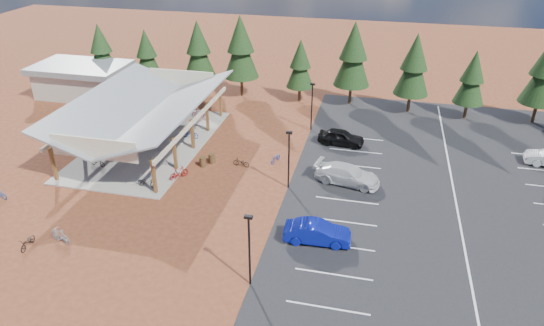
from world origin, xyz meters
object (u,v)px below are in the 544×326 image
at_px(bike_0, 97,162).
at_px(bike_6, 190,133).
at_px(bike_1, 126,149).
at_px(bike_3, 155,108).
at_px(bike_pavilion, 145,108).
at_px(outbuilding, 82,79).
at_px(bike_4, 147,182).
at_px(trash_bin_0, 212,158).
at_px(bike_5, 160,158).
at_px(bike_7, 199,114).
at_px(lamp_post_2, 312,103).
at_px(car_1, 317,232).
at_px(trash_bin_1, 203,162).
at_px(bike_15, 179,173).
at_px(lamp_post_1, 289,156).
at_px(bike_8, 28,242).
at_px(bike_13, 60,236).
at_px(bike_16, 241,162).
at_px(bike_14, 276,158).
at_px(lamp_post_0, 249,246).
at_px(car_4, 341,137).
at_px(bike_2, 141,128).
at_px(car_3, 347,174).

relative_size(bike_0, bike_6, 0.86).
height_order(bike_0, bike_1, bike_1).
xyz_separation_m(bike_3, bike_6, (6.52, -5.69, 0.02)).
relative_size(bike_pavilion, outbuilding, 1.76).
bearing_deg(bike_4, bike_pavilion, 29.77).
distance_m(trash_bin_0, bike_1, 8.41).
relative_size(bike_5, bike_7, 0.97).
relative_size(lamp_post_2, car_1, 1.10).
bearing_deg(outbuilding, bike_pavilion, -38.16).
bearing_deg(trash_bin_1, bike_15, -115.78).
height_order(lamp_post_1, bike_7, lamp_post_1).
height_order(bike_8, bike_13, bike_13).
bearing_deg(outbuilding, bike_5, -41.13).
height_order(bike_16, car_1, car_1).
distance_m(lamp_post_1, bike_14, 5.23).
relative_size(trash_bin_0, bike_15, 0.48).
height_order(lamp_post_0, bike_8, lamp_post_0).
height_order(trash_bin_1, bike_4, bike_4).
bearing_deg(car_4, bike_2, 100.20).
xyz_separation_m(bike_0, bike_4, (6.02, -2.40, 0.06)).
height_order(outbuilding, bike_14, outbuilding).
xyz_separation_m(bike_0, bike_2, (0.51, 7.64, 0.06)).
bearing_deg(bike_5, bike_14, -61.00).
bearing_deg(bike_7, bike_13, -176.73).
bearing_deg(bike_5, lamp_post_2, -35.11).
xyz_separation_m(bike_2, bike_3, (-1.14, 5.57, -0.01)).
xyz_separation_m(bike_pavilion, bike_8, (-0.94, -16.96, -3.40)).
relative_size(bike_5, car_4, 0.40).
bearing_deg(outbuilding, bike_15, -40.58).
height_order(bike_3, bike_14, bike_3).
relative_size(car_3, car_4, 1.23).
distance_m(bike_pavilion, lamp_post_2, 16.57).
xyz_separation_m(bike_14, bike_16, (-2.89, -1.46, -0.01)).
height_order(bike_0, bike_5, bike_5).
xyz_separation_m(bike_0, bike_16, (12.57, 3.05, -0.12)).
distance_m(lamp_post_1, bike_7, 17.33).
height_order(bike_5, bike_15, bike_5).
bearing_deg(bike_5, bike_pavilion, 50.98).
height_order(bike_5, car_3, car_3).
relative_size(bike_pavilion, bike_8, 11.92).
bearing_deg(bike_pavilion, bike_4, -65.46).
bearing_deg(lamp_post_0, outbuilding, 136.01).
bearing_deg(outbuilding, car_1, -35.14).
distance_m(lamp_post_1, bike_2, 18.59).
distance_m(outbuilding, trash_bin_1, 25.13).
distance_m(lamp_post_2, car_4, 4.91).
relative_size(lamp_post_0, bike_2, 2.76).
xyz_separation_m(outbuilding, bike_8, (13.06, -27.96, -1.60)).
height_order(lamp_post_0, bike_13, lamp_post_0).
xyz_separation_m(car_1, car_3, (1.28, 8.66, 0.03)).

